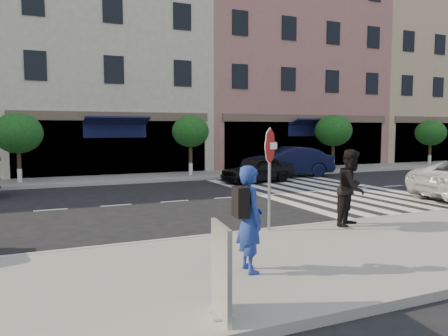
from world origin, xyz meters
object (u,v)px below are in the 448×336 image
at_px(stop_sign, 270,156).
at_px(poster_board, 222,272).
at_px(walker, 352,188).
at_px(photographer, 250,219).
at_px(car_far_right, 287,162).
at_px(car_far_mid, 258,169).

relative_size(stop_sign, poster_board, 2.02).
bearing_deg(walker, stop_sign, 140.49).
xyz_separation_m(stop_sign, photographer, (-1.75, -2.41, -0.86)).
bearing_deg(photographer, walker, -56.02).
bearing_deg(stop_sign, car_far_right, 33.55).
distance_m(stop_sign, poster_board, 4.93).
relative_size(poster_board, car_far_right, 0.25).
height_order(stop_sign, photographer, stop_sign).
bearing_deg(stop_sign, poster_board, -149.50).
relative_size(stop_sign, photographer, 1.36).
bearing_deg(car_far_right, walker, -17.80).
bearing_deg(car_far_right, stop_sign, -26.88).
height_order(stop_sign, poster_board, stop_sign).
height_order(car_far_mid, car_far_right, car_far_right).
distance_m(poster_board, car_far_right, 17.75).
height_order(walker, car_far_mid, walker).
bearing_deg(walker, car_far_mid, 44.49).
distance_m(stop_sign, walker, 2.28).
distance_m(stop_sign, car_far_right, 13.01).
xyz_separation_m(walker, car_far_mid, (2.57, 9.60, -0.48)).
xyz_separation_m(stop_sign, walker, (2.10, -0.33, -0.81)).
relative_size(photographer, car_far_right, 0.37).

